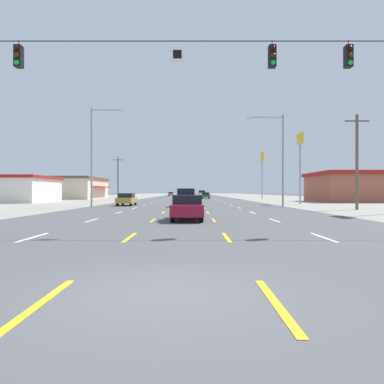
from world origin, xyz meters
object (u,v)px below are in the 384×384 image
(sedan_center_turn_distant_b, at_px, (192,194))
(pole_sign_right_row_2, at_px, (263,163))
(sedan_far_left_distant_a, at_px, (172,194))
(suv_center_turn_near, at_px, (187,197))
(suv_inner_right_farther, at_px, (203,194))
(sedan_inner_right_far, at_px, (207,195))
(sedan_center_turn_midfar, at_px, (189,197))
(streetlight_left_row_0, at_px, (96,151))
(hatchback_center_turn_farthest, at_px, (191,194))
(streetlight_right_row_0, at_px, (281,154))
(sedan_far_left_mid, at_px, (128,199))
(sedan_center_turn_nearest, at_px, (189,207))
(pole_sign_right_row_1, at_px, (302,150))

(sedan_center_turn_distant_b, relative_size, pole_sign_right_row_2, 0.45)
(sedan_far_left_distant_a, bearing_deg, suv_center_turn_near, -85.50)
(sedan_far_left_distant_a, bearing_deg, suv_inner_right_farther, -64.41)
(suv_center_turn_near, height_order, sedan_far_left_distant_a, suv_center_turn_near)
(suv_center_turn_near, xyz_separation_m, sedan_inner_right_far, (3.83, 43.80, -0.27))
(sedan_center_turn_midfar, bearing_deg, streetlight_left_row_0, -118.09)
(suv_center_turn_near, distance_m, hatchback_center_turn_farthest, 76.48)
(pole_sign_right_row_2, bearing_deg, suv_center_turn_near, -112.77)
(suv_center_turn_near, relative_size, streetlight_right_row_0, 0.50)
(sedan_far_left_mid, relative_size, hatchback_center_turn_farthest, 1.15)
(hatchback_center_turn_farthest, bearing_deg, sedan_inner_right_far, -83.22)
(sedan_center_turn_nearest, distance_m, suv_inner_right_farther, 82.76)
(sedan_center_turn_nearest, xyz_separation_m, pole_sign_right_row_1, (14.42, 25.59, 6.34))
(sedan_far_left_mid, distance_m, hatchback_center_turn_farthest, 73.33)
(sedan_center_turn_midfar, bearing_deg, pole_sign_right_row_2, 51.72)
(pole_sign_right_row_1, bearing_deg, sedan_inner_right_far, 107.04)
(sedan_far_left_mid, distance_m, sedan_far_left_distant_a, 83.24)
(sedan_far_left_mid, bearing_deg, streetlight_left_row_0, -122.27)
(streetlight_right_row_0, bearing_deg, sedan_inner_right_far, 97.78)
(sedan_far_left_distant_a, relative_size, streetlight_left_row_0, 0.43)
(suv_inner_right_farther, relative_size, streetlight_right_row_0, 0.50)
(sedan_far_left_mid, bearing_deg, streetlight_right_row_0, -13.76)
(sedan_inner_right_far, height_order, streetlight_right_row_0, streetlight_right_row_0)
(sedan_far_left_mid, xyz_separation_m, sedan_center_turn_midfar, (6.97, 13.82, 0.00))
(sedan_center_turn_midfar, distance_m, sedan_far_left_distant_a, 69.75)
(suv_center_turn_near, height_order, hatchback_center_turn_farthest, suv_center_turn_near)
(sedan_far_left_distant_a, xyz_separation_m, streetlight_left_row_0, (-2.87, -87.40, 5.25))
(sedan_center_turn_nearest, bearing_deg, streetlight_left_row_0, 120.79)
(streetlight_left_row_0, distance_m, streetlight_right_row_0, 19.60)
(hatchback_center_turn_farthest, xyz_separation_m, streetlight_right_row_0, (9.97, -77.16, 4.87))
(suv_center_turn_near, height_order, streetlight_right_row_0, streetlight_right_row_0)
(sedan_center_turn_nearest, bearing_deg, pole_sign_right_row_2, 74.44)
(sedan_center_turn_nearest, height_order, streetlight_left_row_0, streetlight_left_row_0)
(streetlight_left_row_0, bearing_deg, sedan_center_turn_midfar, 61.91)
(sedan_center_turn_nearest, relative_size, streetlight_left_row_0, 0.43)
(sedan_far_left_mid, bearing_deg, hatchback_center_turn_farthest, 84.52)
(sedan_center_turn_midfar, relative_size, hatchback_center_turn_farthest, 1.15)
(sedan_inner_right_far, relative_size, sedan_center_turn_distant_b, 1.00)
(suv_center_turn_near, distance_m, sedan_far_left_mid, 7.88)
(suv_inner_right_farther, height_order, hatchback_center_turn_farthest, suv_inner_right_farther)
(suv_center_turn_near, relative_size, pole_sign_right_row_1, 0.53)
(sedan_center_turn_nearest, distance_m, streetlight_right_row_0, 20.00)
(sedan_inner_right_far, xyz_separation_m, hatchback_center_turn_farthest, (-3.89, 32.69, 0.03))
(suv_inner_right_farther, xyz_separation_m, hatchback_center_turn_farthest, (-3.58, 11.34, -0.24))
(sedan_far_left_distant_a, relative_size, pole_sign_right_row_1, 0.48)
(hatchback_center_turn_farthest, bearing_deg, streetlight_left_row_0, -97.11)
(suv_center_turn_near, xyz_separation_m, pole_sign_right_row_1, (14.79, 8.04, 6.07))
(sedan_center_turn_nearest, height_order, streetlight_right_row_0, streetlight_right_row_0)
(sedan_center_turn_midfar, bearing_deg, sedan_far_left_distant_a, 95.53)
(pole_sign_right_row_2, relative_size, streetlight_right_row_0, 1.03)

